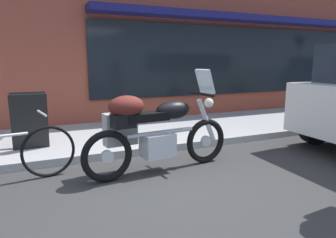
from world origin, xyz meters
The scene contains 4 objects.
ground_plane centered at (0.00, 0.00, 0.00)m, with size 80.00×80.00×0.00m, color #323232.
touring_motorcycle centered at (-0.11, 0.30, 0.61)m, with size 2.23×0.62×1.42m.
parked_bicycle centered at (-1.95, 0.62, 0.38)m, with size 1.74×0.48×0.94m.
sandwich_board_sign centered at (-1.62, 1.86, 0.58)m, with size 0.55×0.41×0.91m.
Camera 1 is at (-1.63, -3.58, 1.52)m, focal length 33.32 mm.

